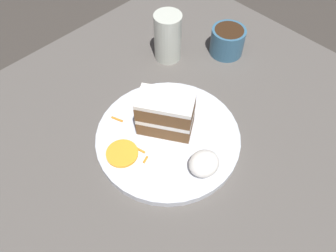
{
  "coord_description": "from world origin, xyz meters",
  "views": [
    {
      "loc": [
        -0.27,
        -0.25,
        0.6
      ],
      "look_at": [
        0.01,
        0.02,
        0.07
      ],
      "focal_mm": 35.0,
      "sensor_mm": 36.0,
      "label": 1
    }
  ],
  "objects_px": {
    "plate": "(168,137)",
    "coffee_mug": "(227,40)",
    "cream_dollop": "(203,164)",
    "drinking_glass": "(168,40)",
    "cake_slice": "(166,114)",
    "orange_garnish": "(122,153)"
  },
  "relations": [
    {
      "from": "coffee_mug",
      "to": "plate",
      "type": "bearing_deg",
      "value": -163.3
    },
    {
      "from": "cream_dollop",
      "to": "coffee_mug",
      "type": "bearing_deg",
      "value": 31.9
    },
    {
      "from": "orange_garnish",
      "to": "drinking_glass",
      "type": "height_order",
      "value": "drinking_glass"
    },
    {
      "from": "cream_dollop",
      "to": "drinking_glass",
      "type": "distance_m",
      "value": 0.35
    },
    {
      "from": "drinking_glass",
      "to": "plate",
      "type": "bearing_deg",
      "value": -134.72
    },
    {
      "from": "plate",
      "to": "orange_garnish",
      "type": "distance_m",
      "value": 0.1
    },
    {
      "from": "coffee_mug",
      "to": "cream_dollop",
      "type": "bearing_deg",
      "value": -148.1
    },
    {
      "from": "cake_slice",
      "to": "orange_garnish",
      "type": "xyz_separation_m",
      "value": [
        -0.11,
        0.01,
        -0.04
      ]
    },
    {
      "from": "plate",
      "to": "coffee_mug",
      "type": "height_order",
      "value": "coffee_mug"
    },
    {
      "from": "cake_slice",
      "to": "drinking_glass",
      "type": "distance_m",
      "value": 0.24
    },
    {
      "from": "orange_garnish",
      "to": "coffee_mug",
      "type": "height_order",
      "value": "coffee_mug"
    },
    {
      "from": "drinking_glass",
      "to": "coffee_mug",
      "type": "distance_m",
      "value": 0.16
    },
    {
      "from": "plate",
      "to": "cake_slice",
      "type": "height_order",
      "value": "cake_slice"
    },
    {
      "from": "drinking_glass",
      "to": "cake_slice",
      "type": "bearing_deg",
      "value": -135.88
    },
    {
      "from": "plate",
      "to": "cream_dollop",
      "type": "bearing_deg",
      "value": -95.81
    },
    {
      "from": "cake_slice",
      "to": "cream_dollop",
      "type": "relative_size",
      "value": 2.08
    },
    {
      "from": "plate",
      "to": "drinking_glass",
      "type": "distance_m",
      "value": 0.27
    },
    {
      "from": "cake_slice",
      "to": "drinking_glass",
      "type": "bearing_deg",
      "value": -168.12
    },
    {
      "from": "plate",
      "to": "orange_garnish",
      "type": "xyz_separation_m",
      "value": [
        -0.1,
        0.03,
        0.01
      ]
    },
    {
      "from": "orange_garnish",
      "to": "cream_dollop",
      "type": "bearing_deg",
      "value": -57.41
    },
    {
      "from": "orange_garnish",
      "to": "coffee_mug",
      "type": "relative_size",
      "value": 0.75
    },
    {
      "from": "drinking_glass",
      "to": "coffee_mug",
      "type": "relative_size",
      "value": 1.44
    }
  ]
}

